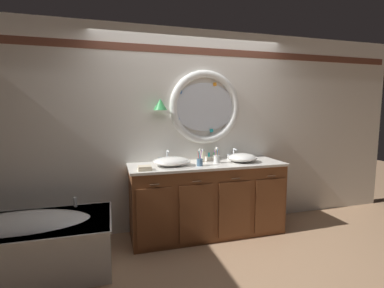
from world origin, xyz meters
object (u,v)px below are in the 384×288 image
Objects in this scene: bathtub at (22,243)px; soap_dispenser at (203,156)px; toothbrush_holder_right at (217,158)px; sink_basin_left at (172,161)px; toiletry_basket at (212,158)px; toothbrush_holder_left at (200,161)px; folded_hand_towel at (145,168)px; sink_basin_right at (242,158)px.

soap_dispenser reaches higher than bathtub.
sink_basin_left is at bearing -178.57° from toothbrush_holder_right.
soap_dispenser is 0.17m from toiletry_basket.
toothbrush_holder_left is 0.27m from soap_dispenser.
folded_hand_towel is 0.94× the size of toiletry_basket.
toothbrush_holder_right is at bearing -43.88° from soap_dispenser.
toothbrush_holder_right is at bearing 10.58° from folded_hand_towel.
bathtub is 2.56m from sink_basin_right.
toothbrush_holder_right is at bearing 177.59° from sink_basin_right.
toiletry_basket reaches higher than folded_hand_towel.
toiletry_basket is (0.15, 0.07, -0.04)m from soap_dispenser.
bathtub is 1.70m from sink_basin_left.
bathtub is at bearing -165.47° from toiletry_basket.
sink_basin_left reaches higher than toiletry_basket.
toothbrush_holder_right is 0.93m from folded_hand_towel.
toothbrush_holder_left reaches higher than soap_dispenser.
sink_basin_left is 0.63m from toiletry_basket.
folded_hand_towel is (-1.26, -0.16, -0.03)m from sink_basin_right.
bathtub is 2.24m from toothbrush_holder_right.
toothbrush_holder_right reaches higher than toiletry_basket.
bathtub is at bearing -166.37° from soap_dispenser.
sink_basin_right is at bearing -2.41° from toothbrush_holder_right.
toothbrush_holder_left reaches higher than bathtub.
bathtub is 8.06× the size of toothbrush_holder_right.
soap_dispenser is (-0.48, 0.15, 0.02)m from sink_basin_right.
sink_basin_left reaches higher than folded_hand_towel.
sink_basin_right is at bearing -17.29° from soap_dispenser.
toothbrush_holder_left reaches higher than sink_basin_right.
bathtub is 10.76× the size of folded_hand_towel.
sink_basin_left is (1.54, 0.33, 0.65)m from bathtub.
sink_basin_right reaches higher than sink_basin_left.
soap_dispenser reaches higher than toiletry_basket.
sink_basin_right is 2.30× the size of soap_dispenser.
bathtub is at bearing -171.88° from folded_hand_towel.
sink_basin_right is 1.27m from folded_hand_towel.
toothbrush_holder_left reaches higher than toothbrush_holder_right.
toothbrush_holder_right is (2.11, 0.34, 0.66)m from bathtub.
folded_hand_towel is at bearing -155.10° from sink_basin_left.
sink_basin_left is at bearing 12.04° from bathtub.
sink_basin_left reaches higher than bathtub.
toothbrush_holder_left is at bearing -156.81° from toothbrush_holder_right.
toothbrush_holder_right is 1.22× the size of soap_dispenser.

